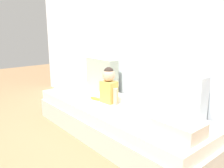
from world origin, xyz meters
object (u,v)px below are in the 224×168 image
Objects in this scene: toddler at (109,85)px; folded_blanket at (179,128)px; throw_pillow_right at (181,95)px; banana at (95,98)px; throw_pillow_left at (102,74)px; couch at (116,121)px.

toddler is 1.12× the size of folded_blanket.
toddler is (-0.82, -0.31, -0.00)m from throw_pillow_right.
throw_pillow_left is at bearing 132.61° from banana.
banana is at bearing -158.07° from toddler.
throw_pillow_right reaches higher than banana.
couch is at bearing -3.16° from toddler.
throw_pillow_right reaches higher than folded_blanket.
throw_pillow_left is 1.28× the size of toddler.
toddler reaches higher than folded_blanket.
throw_pillow_right is at bearing 123.28° from folded_blanket.
throw_pillow_left is 0.56m from banana.
toddler is 1.11m from folded_blanket.
couch is 4.32× the size of throw_pillow_left.
throw_pillow_left is 1.07× the size of throw_pillow_right.
folded_blanket is at bearing -1.64° from banana.
toddler is 0.29m from banana.
throw_pillow_left is at bearing 180.00° from throw_pillow_right.
throw_pillow_right is at bearing 24.91° from couch.
throw_pillow_right is at bearing 20.56° from toddler.
throw_pillow_left is 3.35× the size of banana.
folded_blanket is at bearing -56.72° from throw_pillow_right.
throw_pillow_left is at bearing 165.60° from folded_blanket.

